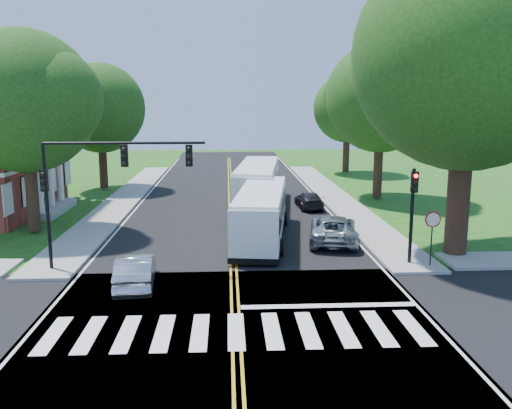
{
  "coord_description": "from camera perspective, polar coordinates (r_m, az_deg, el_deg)",
  "views": [
    {
      "loc": [
        -0.24,
        -17.4,
        7.48
      ],
      "look_at": [
        1.2,
        9.5,
        2.4
      ],
      "focal_mm": 38.0,
      "sensor_mm": 36.0,
      "label": 1
    }
  ],
  "objects": [
    {
      "name": "hatchback",
      "position": [
        22.87,
        -12.57,
        -6.82
      ],
      "size": [
        1.84,
        4.32,
        1.38
      ],
      "primitive_type": "imported",
      "rotation": [
        0.0,
        0.0,
        3.23
      ],
      "color": "#A3A5AA",
      "rests_on": "road"
    },
    {
      "name": "tree_east_mid",
      "position": [
        43.03,
        13.01,
        10.91
      ],
      "size": [
        8.4,
        8.4,
        11.93
      ],
      "color": "#361D15",
      "rests_on": "ground"
    },
    {
      "name": "tree_west_near",
      "position": [
        33.36,
        -23.15,
        9.92
      ],
      "size": [
        8.0,
        8.0,
        11.4
      ],
      "color": "#361D15",
      "rests_on": "ground"
    },
    {
      "name": "signal_ne",
      "position": [
        25.69,
        16.18,
        0.13
      ],
      "size": [
        0.3,
        0.46,
        4.4
      ],
      "color": "black",
      "rests_on": "ground"
    },
    {
      "name": "sidewalk_ne",
      "position": [
        43.88,
        8.21,
        0.85
      ],
      "size": [
        2.6,
        40.0,
        0.15
      ],
      "primitive_type": "cube",
      "color": "gray",
      "rests_on": "ground"
    },
    {
      "name": "center_line",
      "position": [
        40.1,
        -2.66,
        -0.06
      ],
      "size": [
        0.36,
        70.0,
        0.01
      ],
      "primitive_type": "cube",
      "color": "gold",
      "rests_on": "road"
    },
    {
      "name": "crosswalk",
      "position": [
        18.48,
        -2.11,
        -13.15
      ],
      "size": [
        12.6,
        3.0,
        0.01
      ],
      "primitive_type": "cube",
      "color": "silver",
      "rests_on": "road"
    },
    {
      "name": "bus_follow",
      "position": [
        39.26,
        0.19,
        2.15
      ],
      "size": [
        4.1,
        12.31,
        3.12
      ],
      "rotation": [
        0.0,
        0.0,
        3.02
      ],
      "color": "white",
      "rests_on": "road"
    },
    {
      "name": "suv",
      "position": [
        29.63,
        8.13,
        -2.56
      ],
      "size": [
        3.35,
        5.65,
        1.47
      ],
      "primitive_type": "imported",
      "rotation": [
        0.0,
        0.0,
        2.96
      ],
      "color": "#A5A7AC",
      "rests_on": "road"
    },
    {
      "name": "cross_road",
      "position": [
        18.94,
        -2.13,
        -12.57
      ],
      "size": [
        60.0,
        12.0,
        0.01
      ],
      "primitive_type": "cube",
      "color": "black",
      "rests_on": "ground"
    },
    {
      "name": "tree_east_far",
      "position": [
        58.8,
        9.6,
        9.93
      ],
      "size": [
        7.2,
        7.2,
        10.34
      ],
      "color": "#361D15",
      "rests_on": "ground"
    },
    {
      "name": "signal_nw",
      "position": [
        24.68,
        -16.21,
        3.03
      ],
      "size": [
        7.15,
        0.46,
        5.66
      ],
      "color": "black",
      "rests_on": "ground"
    },
    {
      "name": "ground",
      "position": [
        18.94,
        -2.13,
        -12.59
      ],
      "size": [
        140.0,
        140.0,
        0.0
      ],
      "primitive_type": "plane",
      "color": "#154A12",
      "rests_on": "ground"
    },
    {
      "name": "sidewalk_nw",
      "position": [
        43.79,
        -13.62,
        0.64
      ],
      "size": [
        2.6,
        40.0,
        0.15
      ],
      "primitive_type": "cube",
      "color": "gray",
      "rests_on": "ground"
    },
    {
      "name": "tree_ne_big",
      "position": [
        27.86,
        21.45,
        14.38
      ],
      "size": [
        10.8,
        10.8,
        14.91
      ],
      "color": "#361D15",
      "rests_on": "ground"
    },
    {
      "name": "stop_bar",
      "position": [
        20.75,
        7.66,
        -10.5
      ],
      "size": [
        6.6,
        0.4,
        0.01
      ],
      "primitive_type": "cube",
      "color": "silver",
      "rests_on": "road"
    },
    {
      "name": "dark_sedan",
      "position": [
        39.0,
        5.6,
        0.46
      ],
      "size": [
        1.8,
        4.1,
        1.17
      ],
      "primitive_type": "imported",
      "rotation": [
        0.0,
        0.0,
        3.18
      ],
      "color": "black",
      "rests_on": "road"
    },
    {
      "name": "edge_line_e",
      "position": [
        40.71,
        6.95,
        0.03
      ],
      "size": [
        0.12,
        70.0,
        0.01
      ],
      "primitive_type": "cube",
      "color": "silver",
      "rests_on": "road"
    },
    {
      "name": "road",
      "position": [
        36.18,
        -2.61,
        -1.25
      ],
      "size": [
        14.0,
        96.0,
        0.01
      ],
      "primitive_type": "cube",
      "color": "black",
      "rests_on": "ground"
    },
    {
      "name": "bus_lead",
      "position": [
        29.87,
        0.58,
        -0.88
      ],
      "size": [
        3.8,
        11.11,
        2.81
      ],
      "rotation": [
        0.0,
        0.0,
        3.01
      ],
      "color": "white",
      "rests_on": "road"
    },
    {
      "name": "stop_sign",
      "position": [
        25.72,
        18.09,
        -2.09
      ],
      "size": [
        0.76,
        0.08,
        2.53
      ],
      "color": "black",
      "rests_on": "ground"
    },
    {
      "name": "edge_line_w",
      "position": [
        40.63,
        -12.29,
        -0.16
      ],
      "size": [
        0.12,
        70.0,
        0.01
      ],
      "primitive_type": "cube",
      "color": "silver",
      "rests_on": "road"
    },
    {
      "name": "tree_west_far",
      "position": [
        48.61,
        -16.08,
        9.7
      ],
      "size": [
        7.6,
        7.6,
        10.67
      ],
      "color": "#361D15",
      "rests_on": "ground"
    }
  ]
}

